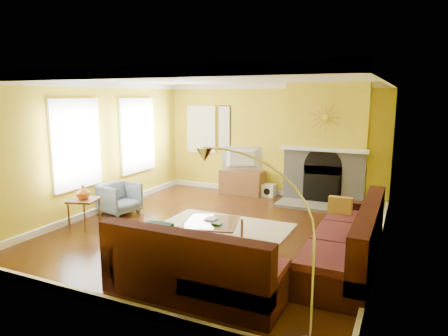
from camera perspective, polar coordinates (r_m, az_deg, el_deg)
The scene contains 27 objects.
floor at distance 7.38m, azimuth -0.91°, elevation -8.87°, with size 5.50×6.00×0.02m, color #512911.
ceiling at distance 6.98m, azimuth -0.98°, elevation 12.74°, with size 5.50×6.00×0.02m, color white.
wall_back at distance 9.82m, azimuth 6.77°, elevation 4.00°, with size 5.50×0.02×2.70m, color yellow.
wall_front at distance 4.59m, azimuth -17.64°, elevation -3.58°, with size 5.50×0.02×2.70m, color yellow.
wall_left at distance 8.61m, azimuth -17.72°, elevation 2.71°, with size 0.02×6.00×2.70m, color yellow.
wall_right at distance 6.36m, azimuth 22.02°, elevation -0.07°, with size 0.02×6.00×2.70m, color yellow.
baseboard at distance 7.36m, azimuth -0.91°, elevation -8.36°, with size 5.50×6.00×0.12m, color white, non-canonical shape.
crown_molding at distance 6.97m, azimuth -0.98°, elevation 12.16°, with size 5.50×6.00×0.12m, color white, non-canonical shape.
window_left_near at distance 9.56m, azimuth -12.32°, elevation 4.57°, with size 0.06×1.22×1.72m, color white.
window_left_far at distance 8.14m, azimuth -20.42°, elevation 3.21°, with size 0.06×1.22×1.72m, color white.
window_back at distance 10.51m, azimuth -3.23°, elevation 5.56°, with size 0.82×0.06×1.22m, color white.
wall_art at distance 10.22m, azimuth 0.03°, elevation 5.72°, with size 0.34×0.04×1.14m, color white.
fireplace at distance 9.29m, azimuth 14.30°, elevation 3.40°, with size 1.80×0.40×2.70m, color gray, non-canonical shape.
mantel at distance 9.07m, azimuth 13.99°, elevation 2.61°, with size 1.92×0.22×0.08m, color white.
hearth at distance 9.01m, azimuth 13.27°, elevation -5.33°, with size 1.80×0.70×0.06m, color gray.
sunburst at distance 9.01m, azimuth 14.19°, elevation 7.04°, with size 0.70×0.04×0.70m, color olive, non-canonical shape.
rug at distance 7.35m, azimuth -0.54°, elevation -8.80°, with size 2.40×1.80×0.02m, color beige.
sectional_sofa at distance 5.96m, azimuth 5.81°, elevation -8.97°, with size 3.05×3.52×0.90m, color #331210, non-canonical shape.
coffee_table at distance 6.76m, azimuth -1.90°, elevation -9.03°, with size 0.89×0.89×0.35m, color white, non-canonical shape.
media_console at distance 9.96m, azimuth 2.60°, elevation -1.99°, with size 1.08×0.49×0.59m, color brown.
tv at distance 9.85m, azimuth 2.63°, elevation 1.35°, with size 1.01×0.13×0.58m, color black.
subwoofer at distance 9.77m, azimuth 6.43°, elevation -3.18°, with size 0.30×0.30×0.30m, color white.
armchair at distance 8.56m, azimuth -14.70°, elevation -4.21°, with size 0.68×0.70×0.64m, color slate.
side_table at distance 7.90m, azimuth -19.32°, elevation -6.08°, with size 0.48×0.48×0.53m, color brown, non-canonical shape.
vase at distance 7.80m, azimuth -19.49°, elevation -3.27°, with size 0.25×0.25×0.26m, color #CB621B.
book at distance 6.84m, azimuth -2.58°, elevation -7.17°, with size 0.18×0.24×0.02m, color white.
arc_lamp at distance 3.96m, azimuth 5.23°, elevation -11.41°, with size 1.23×0.36×1.90m, color silver, non-canonical shape.
Camera 1 is at (3.05, -6.27, 2.41)m, focal length 32.00 mm.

